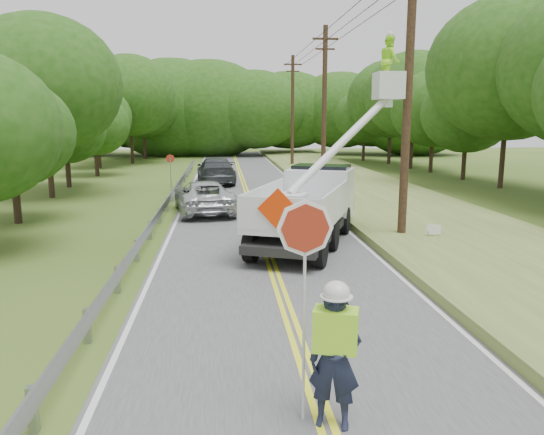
{
  "coord_description": "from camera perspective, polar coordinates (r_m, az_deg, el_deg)",
  "views": [
    {
      "loc": [
        -1.41,
        -8.88,
        4.32
      ],
      "look_at": [
        0.0,
        6.0,
        1.5
      ],
      "focal_mm": 34.34,
      "sensor_mm": 36.0,
      "label": 1
    }
  ],
  "objects": [
    {
      "name": "suv_silver",
      "position": [
        24.6,
        -7.48,
        2.29
      ],
      "size": [
        3.24,
        5.71,
        1.5
      ],
      "primitive_type": "imported",
      "rotation": [
        0.0,
        0.0,
        3.29
      ],
      "color": "silver",
      "rests_on": "road"
    },
    {
      "name": "ground",
      "position": [
        9.97,
        3.37,
        -14.99
      ],
      "size": [
        140.0,
        140.0,
        0.0
      ],
      "primitive_type": "plane",
      "color": "#375517",
      "rests_on": "ground"
    },
    {
      "name": "suv_darkgrey",
      "position": [
        35.94,
        -6.17,
        5.15
      ],
      "size": [
        2.89,
        6.22,
        1.76
      ],
      "primitive_type": "imported",
      "rotation": [
        0.0,
        0.0,
        3.21
      ],
      "color": "#3C4145",
      "rests_on": "road"
    },
    {
      "name": "tall_grass_verge",
      "position": [
        24.77,
        14.77,
        0.63
      ],
      "size": [
        7.0,
        96.0,
        0.3
      ],
      "primitive_type": "cube",
      "color": "#536930",
      "rests_on": "ground"
    },
    {
      "name": "bucket_truck",
      "position": [
        19.0,
        4.93,
        2.42
      ],
      "size": [
        5.78,
        7.68,
        7.1
      ],
      "color": "black",
      "rests_on": "road"
    },
    {
      "name": "treeline_left",
      "position": [
        41.09,
        -18.89,
        11.76
      ],
      "size": [
        9.68,
        56.08,
        10.61
      ],
      "color": "#332319",
      "rests_on": "ground"
    },
    {
      "name": "treeline_horizon",
      "position": [
        65.0,
        -4.23,
        11.68
      ],
      "size": [
        57.74,
        14.25,
        12.25
      ],
      "color": "#1C480F",
      "rests_on": "ground"
    },
    {
      "name": "guardrail",
      "position": [
        24.22,
        -11.53,
        1.51
      ],
      "size": [
        0.18,
        48.0,
        0.77
      ],
      "color": "gray",
      "rests_on": "ground"
    },
    {
      "name": "flagger",
      "position": [
        7.5,
        6.84,
        -14.19
      ],
      "size": [
        1.23,
        0.68,
        3.25
      ],
      "color": "#191E33",
      "rests_on": "road"
    },
    {
      "name": "road",
      "position": [
        23.33,
        -1.85,
        0.02
      ],
      "size": [
        7.2,
        96.0,
        0.03
      ],
      "color": "#474749",
      "rests_on": "ground"
    },
    {
      "name": "utility_poles",
      "position": [
        26.69,
        8.7,
        12.59
      ],
      "size": [
        1.6,
        43.3,
        10.0
      ],
      "color": "black",
      "rests_on": "ground"
    },
    {
      "name": "treeline_right",
      "position": [
        37.41,
        22.92,
        12.8
      ],
      "size": [
        12.1,
        53.16,
        11.88
      ],
      "color": "#332319",
      "rests_on": "ground"
    },
    {
      "name": "stop_sign_permanent",
      "position": [
        30.92,
        -11.07,
        5.32
      ],
      "size": [
        0.5,
        0.11,
        2.35
      ],
      "color": "gray",
      "rests_on": "ground"
    },
    {
      "name": "yard_sign",
      "position": [
        19.07,
        17.31,
        -1.36
      ],
      "size": [
        0.48,
        0.12,
        0.7
      ],
      "color": "white",
      "rests_on": "ground"
    }
  ]
}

